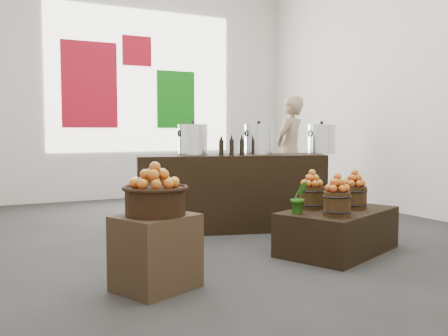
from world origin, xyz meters
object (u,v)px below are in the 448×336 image
wicker_basket (155,202)px  display_table (338,231)px  stock_pot_left (193,141)px  stock_pot_right (321,140)px  shopper (290,151)px  stock_pot_center (259,140)px  crate (156,252)px  counter (230,192)px

wicker_basket → display_table: 1.98m
wicker_basket → display_table: wicker_basket is taller
stock_pot_left → stock_pot_right: bearing=-16.0°
display_table → stock_pot_right: bearing=36.5°
wicker_basket → shopper: (3.14, 2.93, 0.20)m
stock_pot_left → stock_pot_center: size_ratio=1.00×
stock_pot_right → shopper: (0.57, 1.50, -0.20)m
stock_pot_left → shopper: (2.06, 1.08, -0.20)m
stock_pot_left → stock_pot_right: same height
crate → counter: size_ratio=0.25×
stock_pot_left → stock_pot_center: 0.78m
shopper → stock_pot_right: bearing=40.4°
stock_pot_center → stock_pot_right: (0.75, -0.21, 0.00)m
stock_pot_center → shopper: (1.31, 1.29, -0.20)m
counter → shopper: size_ratio=1.27×
display_table → counter: counter is taller
counter → stock_pot_center: (0.33, -0.09, 0.60)m
wicker_basket → stock_pot_center: size_ratio=1.32×
counter → stock_pot_left: size_ratio=6.47×
stock_pot_right → display_table: bearing=-120.6°
display_table → counter: 1.52m
wicker_basket → shopper: size_ratio=0.26×
stock_pot_right → shopper: bearing=69.3°
crate → wicker_basket: size_ratio=1.25×
stock_pot_center → stock_pot_right: size_ratio=1.00×
stock_pot_right → stock_pot_center: bearing=164.0°
display_table → shopper: shopper is taller
crate → wicker_basket: (0.00, 0.00, 0.37)m
shopper → wicker_basket: bearing=14.0°
stock_pot_left → shopper: size_ratio=0.20×
display_table → crate: bearing=165.8°
crate → stock_pot_left: size_ratio=1.65×
crate → shopper: (3.14, 2.93, 0.57)m
stock_pot_center → stock_pot_right: same height
crate → counter: (1.50, 1.73, 0.17)m
stock_pot_center → shopper: size_ratio=0.20×
shopper → stock_pot_left: bearing=-1.4°
counter → wicker_basket: bearing=-115.0°
display_table → shopper: (1.24, 2.64, 0.64)m
crate → stock_pot_center: bearing=41.8°
stock_pot_left → crate: bearing=-120.3°
wicker_basket → shopper: bearing=43.0°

